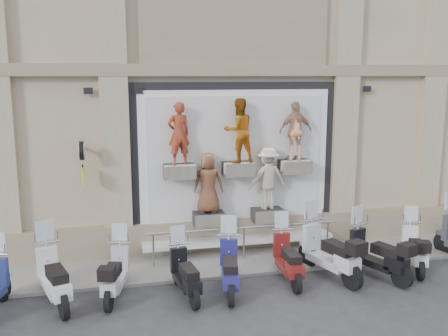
{
  "coord_description": "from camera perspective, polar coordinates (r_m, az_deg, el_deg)",
  "views": [
    {
      "loc": [
        -3.16,
        -9.77,
        4.74
      ],
      "look_at": [
        -0.54,
        1.9,
        2.49
      ],
      "focal_mm": 40.0,
      "sensor_mm": 36.0,
      "label": 1
    }
  ],
  "objects": [
    {
      "name": "sidewalk",
      "position": [
        13.16,
        2.15,
        -10.3
      ],
      "size": [
        16.0,
        2.2,
        0.08
      ],
      "primitive_type": "cube",
      "color": "#989590",
      "rests_on": "ground"
    },
    {
      "name": "clock_sign_bracket",
      "position": [
        12.41,
        -15.9,
        1.25
      ],
      "size": [
        0.1,
        0.8,
        1.02
      ],
      "color": "black",
      "rests_on": "ground"
    },
    {
      "name": "scooter_d",
      "position": [
        10.93,
        -4.45,
        -11.01
      ],
      "size": [
        0.76,
        1.82,
        1.43
      ],
      "primitive_type": null,
      "rotation": [
        0.0,
        0.0,
        0.14
      ],
      "color": "black",
      "rests_on": "ground"
    },
    {
      "name": "scooter_g",
      "position": [
        12.07,
        11.96,
        -8.29
      ],
      "size": [
        1.22,
        2.24,
        1.75
      ],
      "primitive_type": null,
      "rotation": [
        0.0,
        0.0,
        0.29
      ],
      "color": "#B6BABE",
      "rests_on": "ground"
    },
    {
      "name": "scooter_f",
      "position": [
        11.75,
        7.35,
        -9.28
      ],
      "size": [
        0.64,
        1.88,
        1.51
      ],
      "primitive_type": null,
      "rotation": [
        0.0,
        0.0,
        -0.06
      ],
      "color": "maroon",
      "rests_on": "ground"
    },
    {
      "name": "building",
      "position": [
        17.11,
        -2.04,
        14.86
      ],
      "size": [
        14.0,
        8.6,
        12.0
      ],
      "primitive_type": null,
      "color": "tan",
      "rests_on": "ground"
    },
    {
      "name": "scooter_b",
      "position": [
        11.08,
        -18.93,
        -10.66
      ],
      "size": [
        1.2,
        2.11,
        1.65
      ],
      "primitive_type": null,
      "rotation": [
        0.0,
        0.0,
        0.32
      ],
      "color": "silver",
      "rests_on": "ground"
    },
    {
      "name": "scooter_e",
      "position": [
        11.09,
        0.65,
        -10.25
      ],
      "size": [
        0.92,
        2.01,
        1.57
      ],
      "primitive_type": null,
      "rotation": [
        0.0,
        0.0,
        -0.19
      ],
      "color": "navy",
      "rests_on": "ground"
    },
    {
      "name": "shop_vitrine",
      "position": [
        13.15,
        1.84,
        0.24
      ],
      "size": [
        5.6,
        0.83,
        4.3
      ],
      "color": "black",
      "rests_on": "ground"
    },
    {
      "name": "scooter_i",
      "position": [
        13.2,
        21.0,
        -7.78
      ],
      "size": [
        1.12,
        1.87,
        1.46
      ],
      "primitive_type": null,
      "rotation": [
        0.0,
        0.0,
        -0.35
      ],
      "color": "silver",
      "rests_on": "ground"
    },
    {
      "name": "ground",
      "position": [
        11.31,
        4.95,
        -14.17
      ],
      "size": [
        90.0,
        90.0,
        0.0
      ],
      "primitive_type": "plane",
      "color": "#303033",
      "rests_on": "ground"
    },
    {
      "name": "scooter_c",
      "position": [
        11.09,
        -12.38,
        -10.76
      ],
      "size": [
        0.91,
        1.89,
        1.48
      ],
      "primitive_type": null,
      "rotation": [
        0.0,
        0.0,
        -0.22
      ],
      "color": "#A9ACB8",
      "rests_on": "ground"
    },
    {
      "name": "scooter_h",
      "position": [
        12.38,
        17.12,
        -8.4
      ],
      "size": [
        1.26,
        2.05,
        1.6
      ],
      "primitive_type": null,
      "rotation": [
        0.0,
        0.0,
        0.37
      ],
      "color": "black",
      "rests_on": "ground"
    },
    {
      "name": "guard_rail",
      "position": [
        12.92,
        2.28,
        -8.69
      ],
      "size": [
        5.06,
        0.1,
        0.93
      ],
      "primitive_type": null,
      "color": "#9EA0A5",
      "rests_on": "ground"
    }
  ]
}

